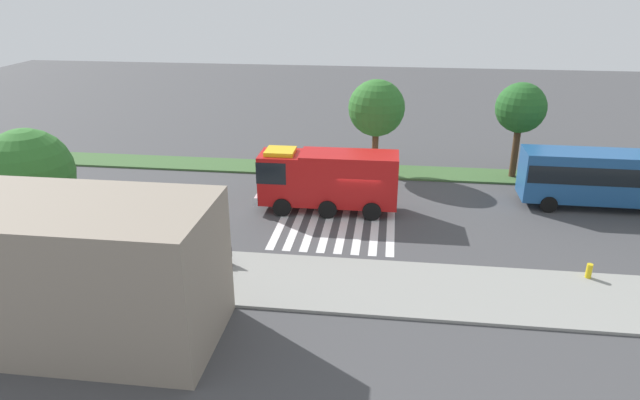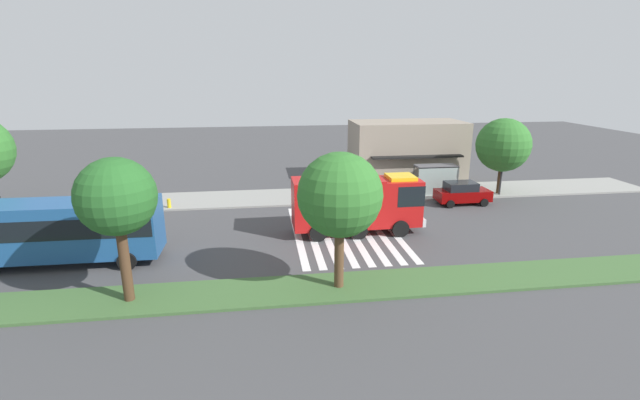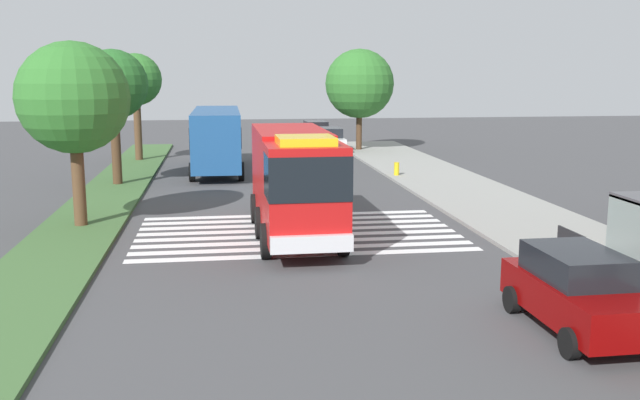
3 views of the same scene
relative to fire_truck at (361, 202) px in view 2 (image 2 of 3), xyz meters
name	(u,v)px [view 2 (image 2 of 3)]	position (x,y,z in m)	size (l,w,h in m)	color
ground_plane	(327,233)	(-2.17, 0.17, -2.10)	(120.00, 120.00, 0.00)	#424244
sidewalk	(311,196)	(-2.17, 8.94, -2.03)	(60.00, 4.99, 0.14)	gray
median_strip	(351,286)	(-2.17, -7.61, -2.03)	(60.00, 3.00, 0.14)	#3D6033
crosswalk	(345,232)	(-0.97, 0.17, -2.09)	(6.75, 11.30, 0.01)	silver
fire_truck	(361,202)	(0.00, 0.00, 0.00)	(8.51, 2.77, 3.78)	#B71414
parked_car_east	(462,193)	(9.50, 5.24, -1.18)	(4.25, 2.10, 1.80)	#720505
transit_bus	(60,228)	(-17.22, -2.66, -0.01)	(10.40, 2.93, 3.52)	navy
bus_stop_shelter	(437,174)	(8.41, 7.86, -0.21)	(3.50, 1.40, 2.46)	#4C4C51
bench_near_shelter	(391,191)	(4.41, 7.87, -1.51)	(1.60, 0.50, 0.90)	black
street_lamp	(504,151)	(13.74, 7.04, 1.74)	(0.36, 0.36, 6.28)	#2D2D30
storefront_building	(407,151)	(7.76, 14.08, 0.73)	(10.61, 6.11, 5.64)	gray
sidewalk_tree_center	(503,145)	(13.84, 7.44, 2.21)	(4.45, 4.45, 6.40)	#47301E
median_tree_west	(116,198)	(-12.56, -7.61, 2.90)	(3.42, 3.42, 6.63)	#47301E
median_tree_center	(340,196)	(-2.79, -7.61, 2.63)	(3.98, 3.98, 6.61)	#513823
fire_hydrant	(169,203)	(-13.43, 6.94, -1.61)	(0.28, 0.28, 0.70)	gold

